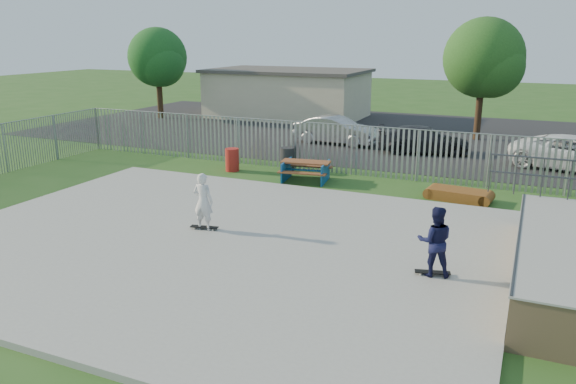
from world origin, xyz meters
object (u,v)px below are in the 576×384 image
at_px(trash_bin_grey, 287,159).
at_px(car_silver, 336,130).
at_px(car_dark, 424,140).
at_px(skater_navy, 435,241).
at_px(tree_mid, 484,58).
at_px(picnic_table, 306,171).
at_px(skater_white, 203,201).
at_px(tree_left, 157,57).
at_px(funbox, 459,195).
at_px(trash_bin_red, 232,160).
at_px(car_white, 575,153).

distance_m(trash_bin_grey, car_silver, 6.41).
xyz_separation_m(trash_bin_grey, car_dark, (4.46, 5.90, 0.16)).
bearing_deg(skater_navy, tree_mid, -101.63).
distance_m(picnic_table, skater_white, 6.74).
bearing_deg(tree_left, picnic_table, -37.40).
relative_size(tree_left, skater_navy, 3.64).
xyz_separation_m(funbox, car_silver, (-7.17, 7.93, 0.54)).
relative_size(trash_bin_red, tree_mid, 0.15).
bearing_deg(car_dark, skater_navy, 177.58).
distance_m(car_silver, tree_mid, 8.53).
bearing_deg(car_white, skater_navy, -179.36).
relative_size(funbox, skater_white, 1.20).
bearing_deg(car_silver, tree_left, 76.94).
height_order(funbox, skater_white, skater_white).
bearing_deg(trash_bin_grey, tree_left, 143.17).
relative_size(picnic_table, skater_white, 1.26).
relative_size(trash_bin_grey, car_dark, 0.23).
relative_size(tree_left, skater_white, 3.64).
distance_m(trash_bin_red, car_silver, 7.59).
bearing_deg(car_white, trash_bin_red, 129.25).
bearing_deg(tree_mid, car_white, -52.29).
bearing_deg(car_white, picnic_table, 137.78).
height_order(funbox, tree_left, tree_left).
xyz_separation_m(trash_bin_red, skater_navy, (9.49, -7.58, 0.50)).
height_order(funbox, car_white, car_white).
distance_m(picnic_table, trash_bin_red, 3.42).
bearing_deg(trash_bin_grey, funbox, -12.19).
bearing_deg(picnic_table, car_dark, 57.77).
xyz_separation_m(funbox, trash_bin_grey, (-7.07, 1.53, 0.30)).
distance_m(car_white, tree_left, 25.64).
relative_size(funbox, trash_bin_grey, 2.00).
xyz_separation_m(car_dark, car_white, (6.38, -1.00, 0.07)).
distance_m(tree_left, tree_mid, 20.37).
distance_m(picnic_table, tree_left, 19.58).
bearing_deg(funbox, tree_left, 157.11).
relative_size(tree_left, tree_mid, 0.94).
bearing_deg(skater_white, skater_navy, 173.78).
xyz_separation_m(trash_bin_grey, skater_navy, (7.41, -8.49, 0.48)).
distance_m(car_dark, tree_mid, 6.28).
distance_m(trash_bin_grey, skater_navy, 11.28).
bearing_deg(skater_navy, car_silver, -77.93).
height_order(funbox, trash_bin_grey, trash_bin_grey).
height_order(trash_bin_red, car_white, car_white).
bearing_deg(funbox, picnic_table, -176.20).
relative_size(car_dark, skater_white, 2.66).
relative_size(funbox, car_dark, 0.45).
relative_size(car_white, skater_white, 3.07).
relative_size(trash_bin_grey, tree_mid, 0.15).
distance_m(car_silver, car_dark, 4.58).
bearing_deg(trash_bin_red, skater_white, -66.62).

